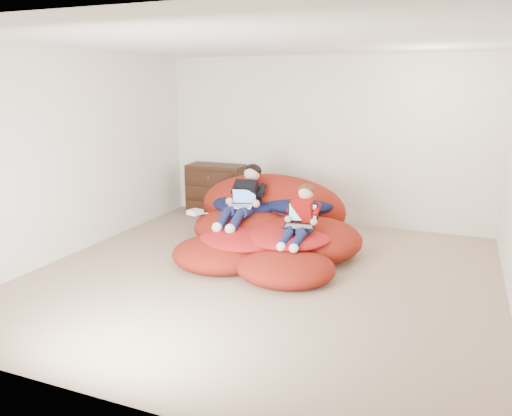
{
  "coord_description": "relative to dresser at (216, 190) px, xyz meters",
  "views": [
    {
      "loc": [
        1.9,
        -4.86,
        2.08
      ],
      "look_at": [
        -0.19,
        0.28,
        0.7
      ],
      "focal_mm": 35.0,
      "sensor_mm": 36.0,
      "label": 1
    }
  ],
  "objects": [
    {
      "name": "beanbag_pile",
      "position": [
        1.42,
        -1.31,
        -0.13
      ],
      "size": [
        2.45,
        2.47,
        0.94
      ],
      "color": "maroon",
      "rests_on": "ground"
    },
    {
      "name": "younger_boy",
      "position": [
        1.98,
        -1.77,
        0.2
      ],
      "size": [
        0.3,
        0.82,
        0.63
      ],
      "color": "#A2100E",
      "rests_on": "beanbag_pile"
    },
    {
      "name": "power_adapter",
      "position": [
        0.41,
        -1.45,
        0.01
      ],
      "size": [
        0.2,
        0.2,
        0.06
      ],
      "primitive_type": "cube",
      "rotation": [
        0.0,
        0.0,
        -0.26
      ],
      "color": "white",
      "rests_on": "beanbag_pile"
    },
    {
      "name": "laptop_black",
      "position": [
        1.98,
        -1.78,
        0.15
      ],
      "size": [
        0.39,
        0.35,
        0.26
      ],
      "color": "black",
      "rests_on": "younger_boy"
    },
    {
      "name": "cream_pillow",
      "position": [
        0.95,
        -0.67,
        0.21
      ],
      "size": [
        0.41,
        0.26,
        0.26
      ],
      "primitive_type": "ellipsoid",
      "color": "silver",
      "rests_on": "beanbag_pile"
    },
    {
      "name": "laptop_white",
      "position": [
        1.09,
        -1.45,
        0.21
      ],
      "size": [
        0.34,
        0.36,
        0.21
      ],
      "color": "white",
      "rests_on": "older_boy"
    },
    {
      "name": "room_shell",
      "position": [
        1.69,
        -2.26,
        -0.19
      ],
      "size": [
        5.1,
        5.1,
        2.77
      ],
      "color": "tan",
      "rests_on": "ground"
    },
    {
      "name": "older_boy",
      "position": [
        1.09,
        -1.37,
        0.27
      ],
      "size": [
        0.33,
        1.09,
        0.7
      ],
      "color": "black",
      "rests_on": "beanbag_pile"
    },
    {
      "name": "dresser",
      "position": [
        0.0,
        0.0,
        0.0
      ],
      "size": [
        0.94,
        0.54,
        0.82
      ],
      "color": "black",
      "rests_on": "ground"
    }
  ]
}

